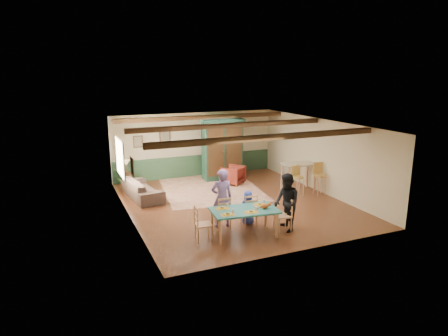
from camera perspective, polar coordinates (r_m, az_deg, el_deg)
name	(u,v)px	position (r m, az deg, el deg)	size (l,w,h in m)	color
floor	(234,203)	(13.61, 1.50, -5.05)	(8.00, 8.00, 0.00)	#4F2616
wall_back	(195,145)	(16.88, -4.13, 3.34)	(7.00, 0.02, 2.70)	beige
wall_left	(128,175)	(12.24, -13.53, -0.99)	(0.02, 8.00, 2.70)	beige
wall_right	(322,156)	(15.01, 13.78, 1.67)	(0.02, 8.00, 2.70)	beige
ceiling	(235,124)	(13.00, 1.57, 6.29)	(7.00, 8.00, 0.02)	beige
wainscot_back	(196,166)	(17.05, -4.06, 0.35)	(6.95, 0.03, 0.90)	#213C25
ceiling_beam_front	(270,137)	(10.99, 6.59, 4.37)	(6.95, 0.16, 0.16)	black
ceiling_beam_mid	(230,125)	(13.37, 0.85, 6.12)	(6.95, 0.16, 0.16)	black
ceiling_beam_back	(203,117)	(15.77, -3.01, 7.25)	(6.95, 0.16, 0.16)	black
window_left	(120,157)	(13.84, -14.67, 1.47)	(0.06, 1.60, 1.30)	white
picture_left_wall	(132,166)	(11.58, -12.98, 0.25)	(0.04, 0.42, 0.52)	gray
picture_back_a	(165,136)	(16.41, -8.43, 4.52)	(0.45, 0.04, 0.55)	gray
picture_back_b	(138,142)	(16.20, -12.18, 3.70)	(0.38, 0.04, 0.48)	gray
dining_table	(244,223)	(10.93, 2.91, -7.80)	(1.79, 0.99, 0.74)	#1E615E
dining_chair_far_left	(223,212)	(11.41, -0.19, -6.30)	(0.42, 0.44, 0.94)	tan
dining_chair_far_right	(249,209)	(11.65, 3.57, -5.90)	(0.42, 0.44, 0.94)	tan
dining_chair_end_left	(203,224)	(10.58, -2.96, -7.95)	(0.42, 0.44, 0.94)	tan
dining_chair_end_right	(283,215)	(11.31, 8.40, -6.64)	(0.42, 0.44, 0.94)	tan
person_man	(222,198)	(11.36, -0.30, -4.34)	(0.62, 0.41, 1.71)	slate
person_woman	(287,203)	(11.23, 8.92, -4.92)	(0.80, 0.62, 1.64)	black
person_child	(248,207)	(11.71, 3.44, -5.65)	(0.49, 0.32, 1.00)	navy
cat	(265,206)	(10.87, 5.84, -5.38)	(0.36, 0.14, 0.18)	#CE5A24
place_setting_near_left	(228,213)	(10.39, 0.55, -6.41)	(0.40, 0.30, 0.11)	gold
place_setting_near_center	(251,210)	(10.59, 3.90, -6.05)	(0.40, 0.30, 0.11)	gold
place_setting_far_left	(222,207)	(10.84, -0.24, -5.55)	(0.40, 0.30, 0.11)	gold
place_setting_far_right	(260,203)	(11.18, 5.15, -5.00)	(0.40, 0.30, 0.11)	gold
area_rug	(211,189)	(15.24, -1.89, -2.97)	(3.52, 4.19, 0.01)	beige
armoire	(222,149)	(16.37, -0.24, 2.67)	(1.76, 0.70, 2.49)	#143225
armchair	(233,175)	(15.82, 1.27, -0.99)	(0.78, 0.80, 0.73)	#4C120F
sofa	(142,189)	(14.38, -11.59, -2.94)	(2.24, 0.88, 0.65)	#372822
end_table	(127,181)	(15.69, -13.66, -1.78)	(0.47, 0.47, 0.58)	black
table_lamp	(126,167)	(15.56, -13.78, 0.20)	(0.30, 0.30, 0.53)	#D0C087
counter_table	(298,177)	(15.17, 10.56, -1.27)	(1.24, 0.72, 1.03)	beige
bar_stool_left	(298,181)	(14.60, 10.57, -1.79)	(0.38, 0.42, 1.07)	tan
bar_stool_right	(320,179)	(14.78, 13.56, -1.55)	(0.41, 0.45, 1.17)	tan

